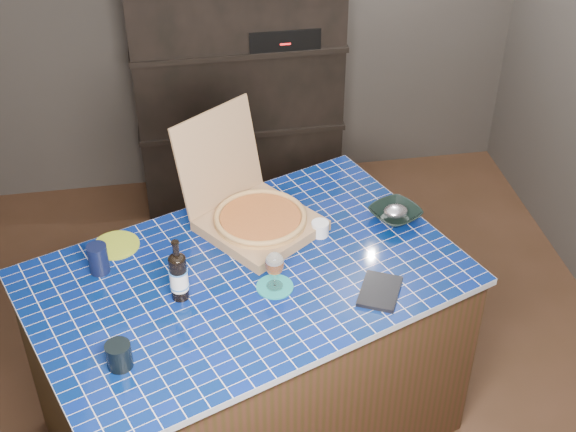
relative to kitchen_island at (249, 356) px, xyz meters
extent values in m
plane|color=brown|center=(0.18, 0.35, -0.46)|extent=(3.50, 3.50, 0.00)
cube|color=black|center=(0.18, 1.88, 0.44)|extent=(1.20, 0.40, 1.80)
cube|color=black|center=(0.43, 1.83, 0.67)|extent=(0.40, 0.32, 0.12)
cube|color=#4D2B1E|center=(0.00, 0.00, -0.02)|extent=(1.89, 1.54, 0.88)
cube|color=#051B53|center=(0.00, 0.00, 0.44)|extent=(1.94, 1.60, 0.03)
cube|color=#A07F52|center=(0.10, 0.28, 0.48)|extent=(0.58, 0.58, 0.05)
cube|color=#A07F52|center=(-0.05, 0.48, 0.71)|extent=(0.40, 0.32, 0.41)
cylinder|color=tan|center=(0.10, 0.28, 0.51)|extent=(0.39, 0.39, 0.01)
cylinder|color=#680D0B|center=(0.10, 0.28, 0.52)|extent=(0.34, 0.34, 0.01)
torus|color=tan|center=(0.10, 0.28, 0.53)|extent=(0.39, 0.39, 0.02)
cylinder|color=black|center=(-0.26, -0.09, 0.55)|extent=(0.07, 0.07, 0.19)
ellipsoid|color=black|center=(-0.26, -0.09, 0.64)|extent=(0.07, 0.07, 0.04)
cylinder|color=black|center=(-0.26, -0.09, 0.69)|extent=(0.02, 0.02, 0.08)
cylinder|color=white|center=(-0.26, -0.09, 0.54)|extent=(0.07, 0.07, 0.08)
cylinder|color=#3B78C9|center=(-0.26, -0.09, 0.51)|extent=(0.07, 0.07, 0.01)
cylinder|color=#3B78C9|center=(-0.26, -0.09, 0.59)|extent=(0.07, 0.07, 0.01)
cylinder|color=teal|center=(0.10, -0.09, 0.46)|extent=(0.14, 0.14, 0.01)
cylinder|color=white|center=(0.10, -0.09, 0.46)|extent=(0.06, 0.06, 0.00)
cylinder|color=white|center=(0.10, -0.09, 0.50)|extent=(0.01, 0.01, 0.07)
ellipsoid|color=white|center=(0.10, -0.09, 0.58)|extent=(0.07, 0.07, 0.10)
cylinder|color=#C96120|center=(0.10, -0.09, 0.57)|extent=(0.06, 0.06, 0.05)
cylinder|color=white|center=(0.10, -0.09, 0.60)|extent=(0.06, 0.06, 0.02)
cylinder|color=black|center=(-0.48, -0.40, 0.51)|extent=(0.09, 0.09, 0.10)
cube|color=black|center=(0.49, -0.19, 0.46)|extent=(0.22, 0.24, 0.02)
imported|color=black|center=(0.68, 0.26, 0.48)|extent=(0.28, 0.28, 0.05)
ellipsoid|color=silver|center=(0.68, 0.26, 0.50)|extent=(0.11, 0.09, 0.05)
cylinder|color=white|center=(0.34, 0.21, 0.49)|extent=(0.07, 0.07, 0.06)
cylinder|color=black|center=(-0.56, 0.12, 0.52)|extent=(0.08, 0.08, 0.13)
cylinder|color=#9FB426|center=(-0.50, 0.27, 0.46)|extent=(0.19, 0.19, 0.01)
camera|label=1|loc=(-0.23, -2.39, 2.52)|focal=50.00mm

